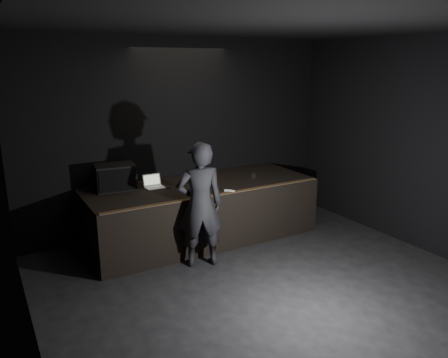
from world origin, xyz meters
TOP-DOWN VIEW (x-y plane):
  - ground at (0.00, 0.00)m, footprint 7.00×7.00m
  - room_walls at (0.00, 0.00)m, footprint 6.10×7.10m
  - stage_riser at (0.00, 2.73)m, footprint 4.00×1.50m
  - riser_lip at (0.00, 2.02)m, footprint 3.92×0.10m
  - stage_monitor at (-1.39, 3.12)m, footprint 0.69×0.54m
  - cable at (-0.15, 2.80)m, footprint 0.99×0.14m
  - laptop at (-0.79, 2.95)m, footprint 0.31×0.28m
  - beer_can at (0.24, 2.72)m, footprint 0.06×0.06m
  - plastic_cup at (0.97, 2.54)m, footprint 0.09×0.09m
  - wii_remote at (0.19, 2.08)m, footprint 0.13×0.16m
  - person at (-0.50, 1.78)m, footprint 0.81×0.64m

SIDE VIEW (x-z plane):
  - ground at x=0.00m, z-range 0.00..0.00m
  - stage_riser at x=0.00m, z-range 0.00..1.00m
  - person at x=-0.50m, z-range 0.00..1.94m
  - riser_lip at x=0.00m, z-range 1.00..1.01m
  - cable at x=-0.15m, z-range 1.00..1.02m
  - wii_remote at x=0.19m, z-range 1.00..1.03m
  - plastic_cup at x=0.97m, z-range 1.00..1.11m
  - laptop at x=-0.79m, z-range 0.95..1.16m
  - beer_can at x=0.24m, z-range 1.00..1.15m
  - stage_monitor at x=-1.39m, z-range 1.00..1.43m
  - room_walls at x=0.00m, z-range 0.26..3.78m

